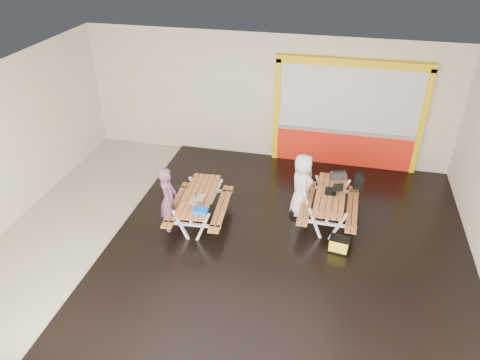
% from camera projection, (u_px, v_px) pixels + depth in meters
% --- Properties ---
extents(room, '(10.02, 8.02, 3.52)m').
position_uv_depth(room, '(230.00, 170.00, 8.94)').
color(room, '#B7AD9B').
rests_on(room, ground).
extents(deck, '(7.50, 7.98, 0.05)m').
position_uv_depth(deck, '(288.00, 248.00, 9.59)').
color(deck, black).
rests_on(deck, room).
extents(kiosk, '(3.88, 0.16, 3.00)m').
position_uv_depth(kiosk, '(347.00, 117.00, 11.95)').
color(kiosk, red).
rests_on(kiosk, room).
extents(picnic_table_left, '(1.37, 1.92, 0.74)m').
position_uv_depth(picnic_table_left, '(199.00, 201.00, 10.12)').
color(picnic_table_left, '#B2652F').
rests_on(picnic_table_left, deck).
extents(picnic_table_right, '(1.30, 1.87, 0.74)m').
position_uv_depth(picnic_table_right, '(330.00, 201.00, 10.14)').
color(picnic_table_right, '#B2652F').
rests_on(picnic_table_right, deck).
extents(person_left, '(0.50, 0.65, 1.57)m').
position_uv_depth(person_left, '(169.00, 200.00, 9.79)').
color(person_left, '#6E4660').
rests_on(person_left, deck).
extents(person_right, '(0.67, 0.85, 1.54)m').
position_uv_depth(person_right, '(302.00, 186.00, 10.30)').
color(person_right, white).
rests_on(person_right, deck).
extents(laptop_left, '(0.32, 0.29, 0.13)m').
position_uv_depth(laptop_left, '(197.00, 200.00, 9.79)').
color(laptop_left, silver).
rests_on(laptop_left, picnic_table_left).
extents(laptop_right, '(0.40, 0.35, 0.16)m').
position_uv_depth(laptop_right, '(333.00, 190.00, 10.11)').
color(laptop_right, black).
rests_on(laptop_right, picnic_table_right).
extents(blue_pouch, '(0.30, 0.22, 0.09)m').
position_uv_depth(blue_pouch, '(200.00, 211.00, 9.44)').
color(blue_pouch, blue).
rests_on(blue_pouch, picnic_table_left).
extents(toolbox, '(0.39, 0.28, 0.21)m').
position_uv_depth(toolbox, '(338.00, 175.00, 10.59)').
color(toolbox, black).
rests_on(toolbox, picnic_table_right).
extents(backpack, '(0.25, 0.17, 0.39)m').
position_uv_depth(backpack, '(359.00, 181.00, 10.65)').
color(backpack, black).
rests_on(backpack, picnic_table_right).
extents(dark_case, '(0.40, 0.34, 0.13)m').
position_uv_depth(dark_case, '(298.00, 212.00, 10.56)').
color(dark_case, black).
rests_on(dark_case, deck).
extents(fluke_bag, '(0.43, 0.31, 0.34)m').
position_uv_depth(fluke_bag, '(339.00, 245.00, 9.38)').
color(fluke_bag, black).
rests_on(fluke_bag, deck).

